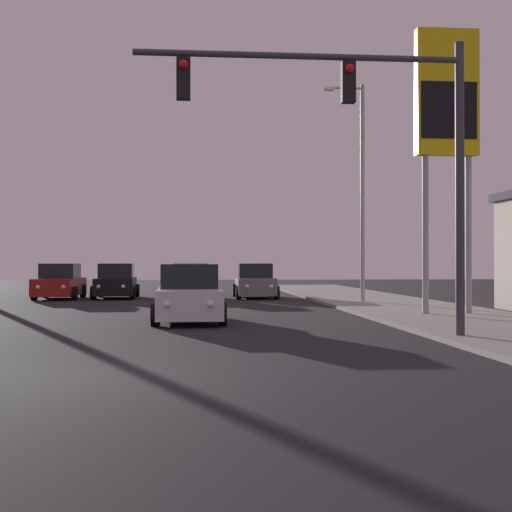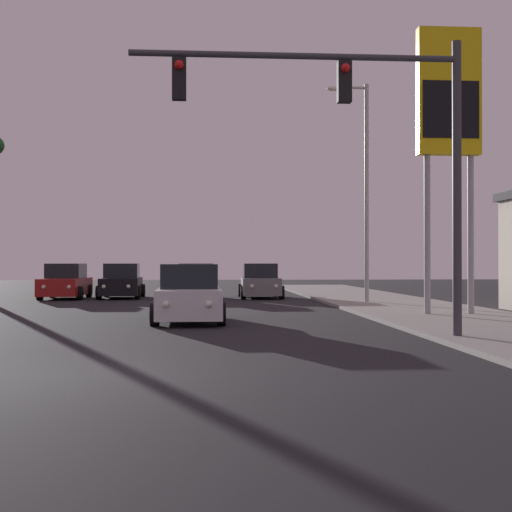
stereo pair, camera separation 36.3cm
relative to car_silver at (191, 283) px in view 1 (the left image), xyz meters
name	(u,v)px [view 1 (the left image)]	position (x,y,z in m)	size (l,w,h in m)	color
ground_plane	(83,376)	(-1.56, -23.25, -0.76)	(120.00, 120.00, 0.00)	black
sidewalk_right	(451,317)	(7.94, -13.25, -0.70)	(5.00, 60.00, 0.12)	gray
car_silver	(191,283)	(0.00, 0.00, 0.00)	(2.04, 4.34, 1.68)	#B7B7BC
car_black	(116,282)	(-3.61, 0.72, 0.00)	(2.04, 4.34, 1.68)	black
car_white	(189,296)	(0.00, -13.56, 0.00)	(2.04, 4.32, 1.68)	silver
car_red	(60,283)	(-6.20, 0.24, 0.00)	(2.04, 4.33, 1.68)	maroon
car_grey	(255,282)	(3.14, 0.38, 0.00)	(2.04, 4.33, 1.68)	slate
traffic_light_mast	(368,126)	(3.93, -19.01, 3.96)	(7.28, 0.36, 6.50)	#38383D
street_lamp	(359,181)	(7.00, -5.29, 4.36)	(1.74, 0.24, 9.00)	#99999E
gas_station_sign	(447,108)	(8.12, -12.43, 5.86)	(2.00, 0.42, 9.00)	#99999E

